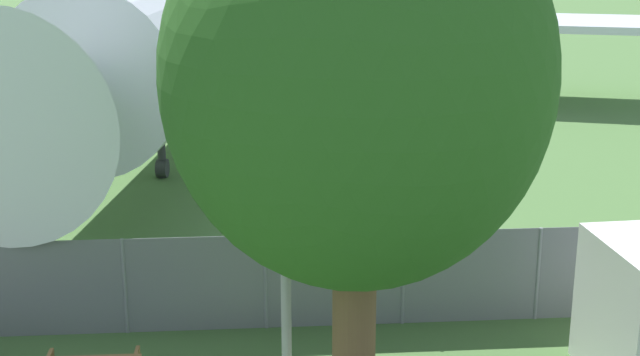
# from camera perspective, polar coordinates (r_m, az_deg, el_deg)

# --- Properties ---
(perimeter_fence) EXTENTS (56.07, 0.07, 1.83)m
(perimeter_fence) POSITION_cam_1_polar(r_m,az_deg,el_deg) (16.43, -3.49, -6.67)
(perimeter_fence) COLOR slate
(perimeter_fence) RESTS_ON ground
(airplane) EXTENTS (36.28, 45.04, 12.35)m
(airplane) POSITION_cam_1_polar(r_m,az_deg,el_deg) (37.40, -5.72, 10.79)
(airplane) COLOR silver
(airplane) RESTS_ON ground
(tree_left_of_cabin) EXTENTS (5.42, 5.42, 8.22)m
(tree_left_of_cabin) POSITION_cam_1_polar(r_m,az_deg,el_deg) (12.26, 2.38, 6.44)
(tree_left_of_cabin) COLOR brown
(tree_left_of_cabin) RESTS_ON ground
(light_mast) EXTENTS (0.44, 0.44, 6.91)m
(light_mast) POSITION_cam_1_polar(r_m,az_deg,el_deg) (13.10, -2.30, 2.96)
(light_mast) COLOR #99999E
(light_mast) RESTS_ON ground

